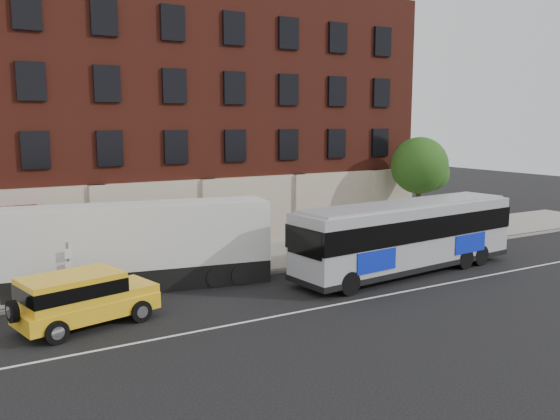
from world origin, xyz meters
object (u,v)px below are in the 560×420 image
sign_pole (69,268)px  yellow_suv (81,296)px  city_bus (407,234)px  shipping_container (141,247)px  street_tree (420,168)px

sign_pole → yellow_suv: bearing=-93.4°
sign_pole → city_bus: city_bus is taller
city_bus → shipping_container: (-11.89, 3.90, -0.06)m
yellow_suv → shipping_container: bearing=48.4°
street_tree → city_bus: street_tree is taller
sign_pole → city_bus: size_ratio=0.20×
city_bus → shipping_container: 12.52m
shipping_container → sign_pole: bearing=-168.1°
city_bus → shipping_container: shipping_container is taller
sign_pole → street_tree: (22.04, 3.34, 2.96)m
sign_pole → shipping_container: size_ratio=0.22×
street_tree → yellow_suv: (-22.22, -6.46, -3.28)m
yellow_suv → city_bus: bearing=-0.4°
yellow_suv → shipping_container: size_ratio=0.46×
sign_pole → street_tree: size_ratio=0.40×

